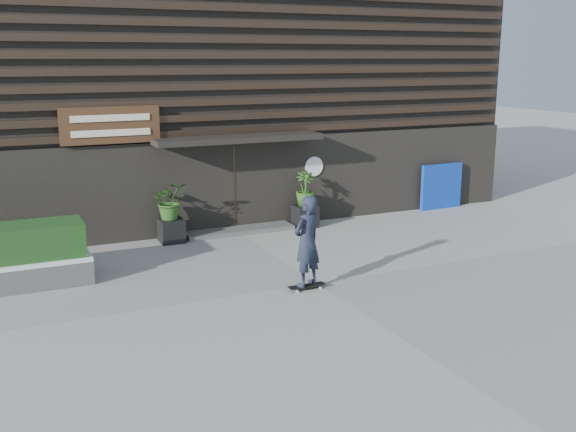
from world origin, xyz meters
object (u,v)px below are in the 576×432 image
planter_pot_right (305,216)px  raised_bed (2,276)px  planter_pot_left (172,231)px  skateboarder (307,241)px  blue_tarp (441,186)px

planter_pot_right → raised_bed: (-7.88, -1.96, -0.05)m
planter_pot_left → raised_bed: size_ratio=0.17×
planter_pot_right → skateboarder: (-2.27, -4.68, 0.72)m
planter_pot_left → planter_pot_right: bearing=0.0°
blue_tarp → skateboarder: bearing=-147.8°
planter_pot_left → raised_bed: planter_pot_left is taller
raised_bed → skateboarder: 6.28m
planter_pot_left → blue_tarp: 8.68m
raised_bed → blue_tarp: bearing=10.1°
raised_bed → planter_pot_left: bearing=25.7°
planter_pot_left → skateboarder: (1.53, -4.68, 0.72)m
skateboarder → planter_pot_right: bearing=64.2°
raised_bed → skateboarder: skateboarder is taller
raised_bed → skateboarder: (5.61, -2.72, 0.77)m
planter_pot_right → planter_pot_left: bearing=180.0°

